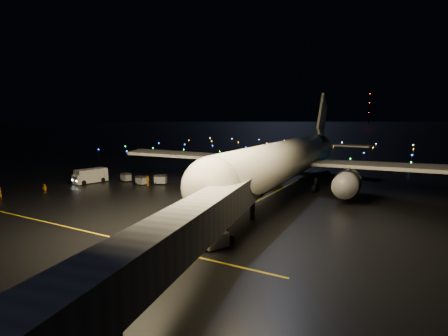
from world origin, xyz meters
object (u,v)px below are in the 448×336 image
(belt_loader, at_px, (186,202))
(service_truck, at_px, (91,176))
(baggage_cart_1, at_px, (161,179))
(crew_a, at_px, (0,193))
(baggage_cart_0, at_px, (141,180))
(airliner, at_px, (294,137))
(baggage_cart_2, at_px, (126,177))
(pushback_tug, at_px, (207,233))
(crew_c, at_px, (148,181))
(crew_b, at_px, (45,189))

(belt_loader, distance_m, service_truck, 32.06)
(baggage_cart_1, bearing_deg, belt_loader, -64.85)
(crew_a, xyz_separation_m, baggage_cart_1, (14.14, 22.61, -0.05))
(belt_loader, distance_m, baggage_cart_0, 24.08)
(airliner, bearing_deg, baggage_cart_2, -164.58)
(pushback_tug, relative_size, belt_loader, 0.64)
(crew_c, distance_m, baggage_cart_2, 7.01)
(airliner, xyz_separation_m, baggage_cart_2, (-31.79, -10.55, -8.58))
(belt_loader, height_order, baggage_cart_2, belt_loader)
(baggage_cart_0, bearing_deg, pushback_tug, -30.43)
(crew_b, distance_m, baggage_cart_2, 15.82)
(airliner, distance_m, pushback_tug, 33.71)
(service_truck, relative_size, crew_a, 3.91)
(airliner, relative_size, service_truck, 8.67)
(pushback_tug, distance_m, service_truck, 42.14)
(airliner, bearing_deg, belt_loader, -107.08)
(pushback_tug, height_order, baggage_cart_2, pushback_tug)
(crew_a, relative_size, crew_b, 1.16)
(pushback_tug, bearing_deg, crew_a, -156.25)
(belt_loader, height_order, service_truck, belt_loader)
(airliner, xyz_separation_m, baggage_cart_0, (-26.39, -11.84, -8.57))
(airliner, relative_size, crew_b, 39.28)
(airliner, bearing_deg, baggage_cart_0, -158.78)
(airliner, distance_m, baggage_cart_0, 30.17)
(belt_loader, relative_size, baggage_cart_0, 3.68)
(crew_c, relative_size, baggage_cart_0, 0.94)
(pushback_tug, xyz_separation_m, crew_c, (-26.40, 20.93, -0.18))
(baggage_cart_2, bearing_deg, crew_a, -93.16)
(crew_c, height_order, baggage_cart_2, crew_c)
(baggage_cart_0, bearing_deg, crew_c, 11.14)
(belt_loader, height_order, crew_c, belt_loader)
(belt_loader, bearing_deg, airliner, 52.71)
(crew_b, relative_size, crew_c, 0.90)
(pushback_tug, distance_m, crew_a, 39.25)
(baggage_cart_0, xyz_separation_m, baggage_cart_1, (2.81, 2.33, 0.09))
(crew_b, bearing_deg, airliner, 27.83)
(crew_c, xyz_separation_m, baggage_cart_1, (1.30, 2.20, -0.01))
(airliner, height_order, service_truck, airliner)
(baggage_cart_2, bearing_deg, baggage_cart_0, -1.21)
(belt_loader, distance_m, baggage_cart_1, 23.29)
(baggage_cart_0, xyz_separation_m, baggage_cart_2, (-5.40, 1.29, -0.00))
(baggage_cart_1, bearing_deg, crew_a, -144.71)
(crew_b, bearing_deg, baggage_cart_2, 68.31)
(crew_c, bearing_deg, baggage_cart_1, 131.82)
(service_truck, height_order, crew_c, service_truck)
(pushback_tug, bearing_deg, baggage_cart_2, 170.97)
(airliner, relative_size, baggage_cart_2, 33.52)
(crew_a, relative_size, baggage_cart_1, 0.89)
(airliner, relative_size, crew_c, 35.41)
(crew_a, bearing_deg, service_truck, 70.07)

